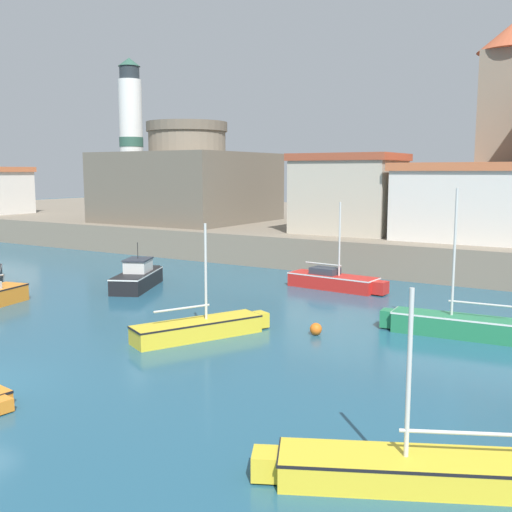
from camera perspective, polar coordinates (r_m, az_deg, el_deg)
name	(u,v)px	position (r m, az deg, el deg)	size (l,w,h in m)	color
quay_seawall	(410,230)	(56.74, 14.47, 2.40)	(120.00, 40.00, 2.10)	gray
sailboat_yellow_0	(200,327)	(23.49, -5.32, -6.80)	(3.42, 5.57, 4.45)	yellow
sailboat_red_2	(334,280)	(33.11, 7.48, -2.33)	(5.73, 1.90, 4.78)	red
sailboat_green_3	(458,325)	(24.81, 18.71, -6.21)	(5.87, 1.58, 5.77)	#237A4C
motorboat_black_4	(138,277)	(33.81, -11.17, -1.98)	(3.41, 5.40, 2.53)	black
sailboat_yellow_5	(422,469)	(13.45, 15.52, -18.99)	(6.47, 3.84, 4.14)	yellow
mooring_buoy	(316,329)	(23.89, 5.72, -6.93)	(0.48, 0.48, 0.48)	orange
fortress	(188,183)	(52.81, -6.52, 6.96)	(12.35, 12.35, 8.48)	#685E4F
lighthouse	(131,140)	(59.33, -11.79, 10.74)	(2.26, 2.26, 14.85)	silver
harbor_shed_mid_row	(349,193)	(42.70, 8.81, 5.93)	(7.15, 5.88, 5.52)	#BCB29E
harbor_shed_far_end	(466,201)	(40.16, 19.34, 4.95)	(8.44, 6.40, 4.83)	silver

